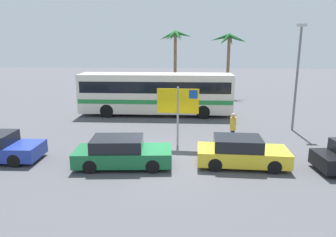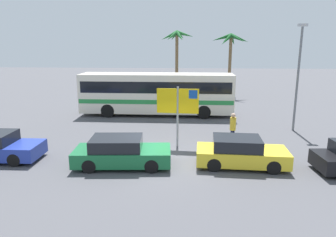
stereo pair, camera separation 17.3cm
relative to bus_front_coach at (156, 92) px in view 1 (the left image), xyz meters
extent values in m
plane|color=#4C4C51|center=(1.07, -10.04, -1.78)|extent=(120.00, 120.00, 0.00)
cube|color=silver|center=(0.00, 0.00, -0.06)|extent=(11.54, 2.49, 2.90)
cube|color=black|center=(0.00, 0.00, 0.49)|extent=(11.08, 2.51, 0.84)
cube|color=#23843D|center=(0.00, 0.00, -0.57)|extent=(11.43, 2.51, 0.32)
cylinder|color=black|center=(3.58, 1.12, -1.28)|extent=(1.00, 0.28, 1.00)
cylinder|color=black|center=(3.58, -1.12, -1.28)|extent=(1.00, 0.28, 1.00)
cylinder|color=black|center=(-3.58, 1.12, -1.28)|extent=(1.00, 0.28, 1.00)
cylinder|color=black|center=(-3.58, -1.12, -1.28)|extent=(1.00, 0.28, 1.00)
cylinder|color=gray|center=(1.88, -7.59, -0.18)|extent=(0.11, 0.11, 3.20)
cube|color=yellow|center=(1.88, -7.59, 0.67)|extent=(2.20, 0.22, 1.30)
cube|color=#1447A8|center=(2.67, -7.65, 1.04)|extent=(0.44, 0.10, 0.44)
cylinder|color=black|center=(-5.31, -9.42, -1.48)|extent=(0.60, 0.17, 0.60)
cylinder|color=black|center=(-5.28, -11.04, -1.48)|extent=(0.60, 0.17, 0.60)
cylinder|color=black|center=(8.65, -10.04, -1.48)|extent=(0.61, 0.21, 0.60)
cube|color=#196638|center=(-0.46, -10.62, -1.30)|extent=(4.38, 2.10, 0.64)
cube|color=black|center=(-0.72, -10.64, -0.72)|extent=(2.33, 1.81, 0.52)
cylinder|color=black|center=(0.79, -9.70, -1.48)|extent=(0.61, 0.20, 0.60)
cylinder|color=black|center=(0.91, -11.34, -1.48)|extent=(0.61, 0.20, 0.60)
cylinder|color=black|center=(-1.84, -9.90, -1.48)|extent=(0.61, 0.20, 0.60)
cylinder|color=black|center=(-1.72, -11.54, -1.48)|extent=(0.61, 0.20, 0.60)
cube|color=yellow|center=(4.84, -10.31, -1.30)|extent=(4.06, 1.89, 0.64)
cube|color=black|center=(4.60, -10.29, -0.72)|extent=(2.14, 1.67, 0.52)
cylinder|color=black|center=(6.11, -9.58, -1.48)|extent=(0.61, 0.19, 0.60)
cylinder|color=black|center=(6.04, -11.14, -1.48)|extent=(0.61, 0.19, 0.60)
cylinder|color=black|center=(3.64, -9.47, -1.48)|extent=(0.61, 0.19, 0.60)
cylinder|color=black|center=(3.57, -11.03, -1.48)|extent=(0.61, 0.19, 0.60)
cylinder|color=#1E2347|center=(4.77, -7.45, -1.35)|extent=(0.13, 0.13, 0.87)
cylinder|color=#1E2347|center=(4.87, -7.30, -1.35)|extent=(0.13, 0.13, 0.87)
cylinder|color=gold|center=(4.82, -7.38, -0.57)|extent=(0.32, 0.32, 0.69)
sphere|color=tan|center=(4.82, -7.38, -0.11)|extent=(0.24, 0.24, 0.24)
cylinder|color=slate|center=(9.11, -3.98, 1.39)|extent=(0.14, 0.14, 6.35)
cube|color=#B2B2B7|center=(9.11, -3.98, 4.67)|extent=(0.56, 0.20, 0.16)
cylinder|color=brown|center=(1.16, 9.58, 1.39)|extent=(0.32, 0.32, 6.35)
cone|color=#23662D|center=(2.00, 9.43, 4.54)|extent=(1.88, 0.76, 0.88)
cone|color=#23662D|center=(1.48, 10.36, 4.49)|extent=(1.11, 1.85, 0.98)
cone|color=#23662D|center=(0.84, 10.32, 4.40)|extent=(1.12, 1.83, 1.13)
cone|color=#23662D|center=(0.36, 9.43, 4.40)|extent=(1.85, 0.76, 1.14)
cone|color=#23662D|center=(0.69, 8.93, 4.39)|extent=(1.40, 1.72, 1.16)
cone|color=#23662D|center=(1.47, 8.86, 4.35)|extent=(1.12, 1.80, 1.22)
cylinder|color=brown|center=(6.69, 9.71, 1.24)|extent=(0.32, 0.32, 6.05)
cone|color=#195623|center=(7.60, 9.85, 4.13)|extent=(2.03, 0.73, 1.08)
cone|color=#195623|center=(6.98, 10.52, 4.00)|extent=(1.06, 1.96, 1.32)
cone|color=#195623|center=(6.39, 10.58, 4.13)|extent=(1.07, 2.02, 1.08)
cone|color=#195623|center=(5.75, 9.72, 4.20)|extent=(2.01, 0.46, 0.95)
cone|color=#195623|center=(6.17, 9.02, 4.01)|extent=(1.52, 1.81, 1.30)
cone|color=#195623|center=(7.25, 8.97, 4.14)|extent=(1.55, 1.86, 1.06)
camera|label=1|loc=(2.26, -23.70, 3.53)|focal=33.47mm
camera|label=2|loc=(2.43, -23.69, 3.53)|focal=33.47mm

